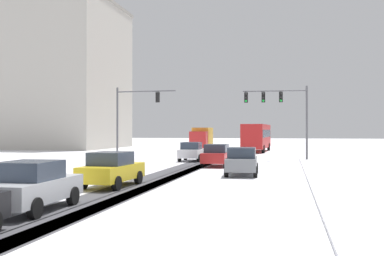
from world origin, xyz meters
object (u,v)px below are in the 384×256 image
(car_silver_fifth, at_px, (32,186))
(car_red_second, at_px, (217,155))
(traffic_signal_near_left, at_px, (133,111))
(traffic_signal_near_right, at_px, (281,106))
(car_yellow_cab_fourth, at_px, (112,169))
(box_truck_delivery, at_px, (202,138))
(office_building_far_left_block, at_px, (36,76))
(car_grey_third, at_px, (242,161))
(bus_oncoming, at_px, (257,136))
(car_white_lead, at_px, (192,151))

(car_silver_fifth, bearing_deg, car_red_second, 81.11)
(traffic_signal_near_left, bearing_deg, traffic_signal_near_right, 8.49)
(car_red_second, relative_size, car_yellow_cab_fourth, 0.99)
(box_truck_delivery, relative_size, office_building_far_left_block, 0.30)
(car_grey_third, height_order, box_truck_delivery, box_truck_delivery)
(box_truck_delivery, bearing_deg, traffic_signal_near_left, -96.53)
(car_red_second, distance_m, box_truck_delivery, 26.71)
(car_red_second, distance_m, car_grey_third, 6.59)
(traffic_signal_near_left, bearing_deg, car_red_second, -33.52)
(car_yellow_cab_fourth, bearing_deg, office_building_far_left_block, 125.04)
(car_grey_third, xyz_separation_m, bus_oncoming, (-1.20, 30.08, 1.18))
(traffic_signal_near_right, relative_size, car_white_lead, 1.57)
(traffic_signal_near_left, relative_size, bus_oncoming, 0.59)
(car_yellow_cab_fourth, relative_size, bus_oncoming, 0.38)
(bus_oncoming, relative_size, box_truck_delivery, 1.48)
(car_yellow_cab_fourth, distance_m, bus_oncoming, 37.06)
(car_red_second, xyz_separation_m, car_silver_fifth, (-3.02, -19.29, 0.00))
(traffic_signal_near_right, bearing_deg, car_grey_third, -98.43)
(car_white_lead, height_order, car_yellow_cab_fourth, same)
(traffic_signal_near_left, relative_size, car_grey_third, 1.55)
(car_grey_third, relative_size, box_truck_delivery, 0.56)
(car_grey_third, distance_m, car_yellow_cab_fourth, 8.60)
(traffic_signal_near_right, relative_size, car_silver_fifth, 1.56)
(traffic_signal_near_left, xyz_separation_m, bus_oncoming, (9.71, 18.36, -2.40))
(car_yellow_cab_fourth, height_order, office_building_far_left_block, office_building_far_left_block)
(bus_oncoming, bearing_deg, car_silver_fifth, -95.63)
(car_yellow_cab_fourth, bearing_deg, car_white_lead, 90.42)
(car_white_lead, distance_m, box_truck_delivery, 20.87)
(traffic_signal_near_left, xyz_separation_m, car_yellow_cab_fourth, (5.56, -18.44, -3.58))
(car_white_lead, bearing_deg, box_truck_delivery, 98.52)
(car_grey_third, xyz_separation_m, car_yellow_cab_fourth, (-5.36, -6.72, 0.00))
(traffic_signal_near_left, xyz_separation_m, car_silver_fifth, (5.45, -24.89, -3.58))
(traffic_signal_near_right, xyz_separation_m, car_red_second, (-4.48, -7.54, -3.96))
(traffic_signal_near_left, height_order, car_silver_fifth, traffic_signal_near_left)
(car_red_second, xyz_separation_m, office_building_far_left_block, (-32.93, 29.97, 10.17))
(car_white_lead, height_order, box_truck_delivery, box_truck_delivery)
(office_building_far_left_block, bearing_deg, car_silver_fifth, -58.73)
(traffic_signal_near_right, xyz_separation_m, box_truck_delivery, (-10.61, 18.45, -3.14))
(bus_oncoming, bearing_deg, car_white_lead, -102.98)
(car_silver_fifth, bearing_deg, box_truck_delivery, 93.93)
(car_silver_fifth, distance_m, bus_oncoming, 43.48)
(box_truck_delivery, bearing_deg, office_building_far_left_block, 171.55)
(car_red_second, height_order, car_grey_third, same)
(car_grey_third, height_order, car_silver_fifth, same)
(bus_oncoming, bearing_deg, traffic_signal_near_right, -78.89)
(car_white_lead, height_order, car_grey_third, same)
(traffic_signal_near_left, height_order, box_truck_delivery, traffic_signal_near_left)
(traffic_signal_near_left, relative_size, box_truck_delivery, 0.87)
(car_grey_third, bearing_deg, office_building_far_left_block, 134.44)
(traffic_signal_near_right, bearing_deg, car_yellow_cab_fourth, -109.92)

